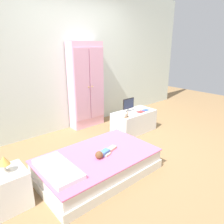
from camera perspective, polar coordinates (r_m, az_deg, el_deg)
ground_plane at (r=3.36m, az=5.03°, el=-11.10°), size 10.00×10.00×0.02m
back_wall at (r=4.18m, az=-10.58°, el=14.06°), size 6.40×0.05×2.70m
bed at (r=2.80m, az=-3.93°, el=-14.06°), size 1.51×0.92×0.28m
pillow at (r=2.48m, az=-14.62°, el=-14.85°), size 0.32×0.66×0.06m
doll at (r=2.68m, az=-2.56°, el=-11.20°), size 0.39×0.17×0.10m
nightstand at (r=2.53m, az=-26.26°, el=-18.35°), size 0.36×0.36×0.41m
table_lamp at (r=2.36m, az=-27.39°, el=-11.87°), size 0.11×0.11×0.18m
wardrobe at (r=4.19m, az=-7.05°, el=7.15°), size 0.69×0.29×1.67m
tv_stand at (r=4.05m, az=5.99°, el=-2.58°), size 0.84×0.44×0.40m
tv_monitor at (r=3.93m, az=4.52°, el=2.16°), size 0.26×0.10×0.26m
rocking_horse_toy at (r=3.64m, az=4.10°, el=-0.71°), size 0.09×0.04×0.11m
book_red at (r=3.96m, az=7.75°, el=0.05°), size 0.14×0.11×0.01m
book_blue at (r=4.07m, az=9.14°, el=0.52°), size 0.12×0.08×0.02m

